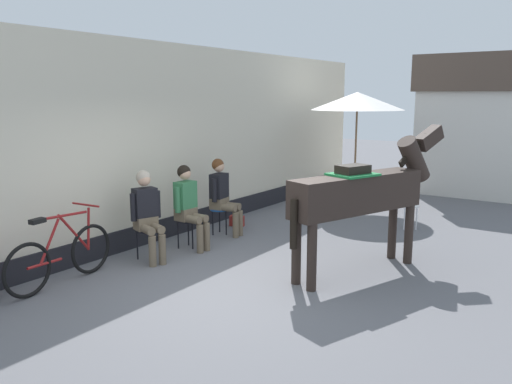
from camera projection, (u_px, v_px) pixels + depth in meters
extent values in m
plane|color=slate|center=(331.00, 236.00, 9.34)|extent=(40.00, 40.00, 0.00)
cube|color=beige|center=(166.00, 141.00, 9.23)|extent=(0.30, 14.00, 3.40)
cube|color=black|center=(170.00, 224.00, 9.50)|extent=(0.34, 14.00, 0.36)
cube|color=silver|center=(490.00, 143.00, 13.31)|extent=(3.20, 2.40, 2.60)
cube|color=brown|center=(495.00, 73.00, 12.99)|extent=(3.40, 2.60, 0.90)
cylinder|color=black|center=(146.00, 230.00, 7.96)|extent=(0.34, 0.34, 0.03)
cylinder|color=black|center=(150.00, 247.00, 7.90)|extent=(0.02, 0.02, 0.45)
cylinder|color=black|center=(152.00, 243.00, 8.13)|extent=(0.02, 0.02, 0.45)
cylinder|color=black|center=(137.00, 245.00, 7.99)|extent=(0.02, 0.02, 0.45)
cube|color=brown|center=(146.00, 223.00, 7.94)|extent=(0.33, 0.38, 0.20)
cube|color=black|center=(145.00, 202.00, 7.89)|extent=(0.32, 0.39, 0.44)
sphere|color=tan|center=(144.00, 180.00, 7.82)|extent=(0.20, 0.20, 0.20)
sphere|color=#B2A38E|center=(143.00, 178.00, 7.83)|extent=(0.22, 0.22, 0.22)
cylinder|color=brown|center=(156.00, 228.00, 7.85)|extent=(0.40, 0.25, 0.13)
cylinder|color=brown|center=(162.00, 250.00, 7.75)|extent=(0.11, 0.11, 0.46)
cylinder|color=brown|center=(146.00, 229.00, 7.76)|extent=(0.40, 0.25, 0.13)
cylinder|color=brown|center=(152.00, 251.00, 7.66)|extent=(0.11, 0.11, 0.46)
cylinder|color=black|center=(158.00, 204.00, 8.00)|extent=(0.09, 0.09, 0.42)
cylinder|color=black|center=(133.00, 207.00, 7.76)|extent=(0.09, 0.09, 0.42)
cylinder|color=black|center=(186.00, 221.00, 8.57)|extent=(0.34, 0.34, 0.03)
cylinder|color=black|center=(193.00, 236.00, 8.53)|extent=(0.02, 0.02, 0.45)
cylinder|color=black|center=(188.00, 232.00, 8.75)|extent=(0.02, 0.02, 0.45)
cylinder|color=black|center=(178.00, 235.00, 8.56)|extent=(0.02, 0.02, 0.45)
cube|color=brown|center=(186.00, 214.00, 8.55)|extent=(0.25, 0.33, 0.20)
cube|color=#337247|center=(185.00, 195.00, 8.49)|extent=(0.23, 0.35, 0.44)
sphere|color=tan|center=(185.00, 174.00, 8.42)|extent=(0.20, 0.20, 0.20)
sphere|color=black|center=(184.00, 172.00, 8.43)|extent=(0.22, 0.22, 0.22)
cylinder|color=brown|center=(198.00, 217.00, 8.51)|extent=(0.38, 0.14, 0.13)
cylinder|color=brown|center=(207.00, 237.00, 8.45)|extent=(0.11, 0.11, 0.46)
cylinder|color=brown|center=(191.00, 219.00, 8.38)|extent=(0.38, 0.14, 0.13)
cylinder|color=brown|center=(200.00, 239.00, 8.33)|extent=(0.11, 0.11, 0.46)
cylinder|color=#337247|center=(195.00, 196.00, 8.64)|extent=(0.09, 0.09, 0.42)
cylinder|color=#337247|center=(178.00, 200.00, 8.33)|extent=(0.09, 0.09, 0.42)
cylinder|color=#194C99|center=(219.00, 209.00, 9.42)|extent=(0.34, 0.34, 0.03)
cylinder|color=black|center=(226.00, 223.00, 9.40)|extent=(0.02, 0.02, 0.45)
cylinder|color=black|center=(220.00, 220.00, 9.60)|extent=(0.02, 0.02, 0.45)
cylinder|color=black|center=(213.00, 223.00, 9.39)|extent=(0.02, 0.02, 0.45)
cube|color=brown|center=(219.00, 203.00, 9.40)|extent=(0.28, 0.35, 0.20)
cube|color=black|center=(219.00, 186.00, 9.34)|extent=(0.27, 0.37, 0.44)
sphere|color=tan|center=(219.00, 166.00, 9.28)|extent=(0.20, 0.20, 0.20)
sphere|color=#593319|center=(218.00, 165.00, 9.28)|extent=(0.22, 0.22, 0.22)
cylinder|color=brown|center=(231.00, 206.00, 9.40)|extent=(0.39, 0.18, 0.13)
cylinder|color=brown|center=(240.00, 223.00, 9.37)|extent=(0.11, 0.11, 0.46)
cylinder|color=brown|center=(226.00, 208.00, 9.26)|extent=(0.39, 0.18, 0.13)
cylinder|color=brown|center=(236.00, 225.00, 9.23)|extent=(0.11, 0.11, 0.46)
cylinder|color=black|center=(226.00, 187.00, 9.52)|extent=(0.09, 0.09, 0.42)
cylinder|color=black|center=(214.00, 190.00, 9.17)|extent=(0.09, 0.09, 0.42)
cube|color=#2D231E|center=(357.00, 193.00, 7.21)|extent=(1.16, 2.22, 0.52)
cylinder|color=#2D231E|center=(392.00, 230.00, 8.03)|extent=(0.13, 0.13, 0.90)
cylinder|color=#2D231E|center=(409.00, 234.00, 7.78)|extent=(0.13, 0.13, 0.90)
cylinder|color=#2D231E|center=(296.00, 251.00, 6.92)|extent=(0.13, 0.13, 0.90)
cylinder|color=#2D231E|center=(312.00, 257.00, 6.67)|extent=(0.13, 0.13, 0.90)
cylinder|color=#2D231E|center=(414.00, 159.00, 7.83)|extent=(0.48, 0.69, 0.73)
cube|color=#2D231E|center=(429.00, 138.00, 7.97)|extent=(0.35, 0.56, 0.40)
cube|color=black|center=(413.00, 150.00, 7.79)|extent=(0.25, 0.61, 0.48)
cylinder|color=black|center=(294.00, 224.00, 6.61)|extent=(0.13, 0.13, 0.65)
cube|color=#197238|center=(353.00, 174.00, 7.11)|extent=(0.67, 0.73, 0.03)
cube|color=black|center=(353.00, 169.00, 7.09)|extent=(0.41, 0.51, 0.12)
torus|color=black|center=(91.00, 249.00, 7.36)|extent=(0.12, 0.71, 0.71)
torus|color=black|center=(27.00, 270.00, 6.46)|extent=(0.12, 0.71, 0.71)
cylinder|color=maroon|center=(74.00, 232.00, 7.06)|extent=(0.09, 0.50, 0.60)
cylinder|color=maroon|center=(50.00, 241.00, 6.72)|extent=(0.07, 0.36, 0.55)
cylinder|color=maroon|center=(63.00, 216.00, 6.87)|extent=(0.12, 0.80, 0.09)
cylinder|color=maroon|center=(45.00, 264.00, 6.68)|extent=(0.09, 0.53, 0.06)
cylinder|color=maroon|center=(88.00, 229.00, 7.29)|extent=(0.04, 0.09, 0.60)
cylinder|color=maroon|center=(86.00, 205.00, 7.20)|extent=(0.50, 0.08, 0.03)
cube|color=black|center=(37.00, 221.00, 6.52)|extent=(0.12, 0.21, 0.06)
cylinder|color=black|center=(354.00, 203.00, 12.10)|extent=(0.44, 0.44, 0.06)
cylinder|color=olive|center=(355.00, 157.00, 11.91)|extent=(0.04, 0.04, 2.20)
cone|color=silver|center=(357.00, 101.00, 11.67)|extent=(2.10, 2.10, 0.40)
cylinder|color=white|center=(410.00, 206.00, 9.78)|extent=(0.32, 0.32, 0.03)
cylinder|color=silver|center=(416.00, 219.00, 9.75)|extent=(0.02, 0.02, 0.43)
cylinder|color=silver|center=(408.00, 216.00, 9.95)|extent=(0.02, 0.02, 0.43)
cylinder|color=silver|center=(404.00, 219.00, 9.77)|extent=(0.02, 0.02, 0.43)
cube|color=maroon|center=(237.00, 221.00, 10.08)|extent=(0.30, 0.20, 0.20)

